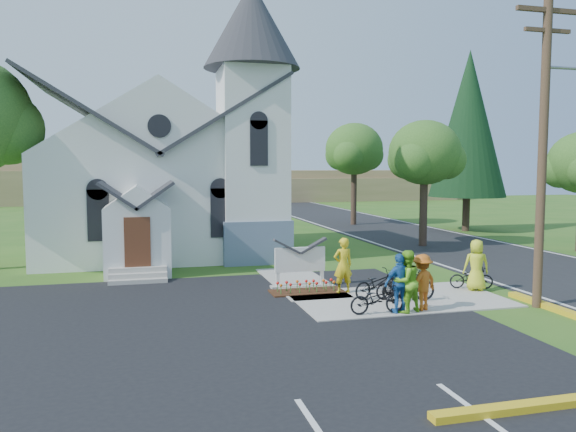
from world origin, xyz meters
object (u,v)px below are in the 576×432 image
object	(u,v)px
bike_1	(398,286)
cyclist_2	(400,283)
bike_0	(377,299)
bike_2	(377,284)
utility_pole	(545,136)
cyclist_1	(406,281)
cyclist_0	(343,265)
bike_3	(408,285)
bike_4	(471,278)
church_sign	(300,260)
cyclist_3	(422,282)
cyclist_4	(476,265)

from	to	relation	value
bike_1	cyclist_2	xyz separation A→B (m)	(-0.69, -1.58, 0.44)
bike_0	bike_2	bearing A→B (deg)	-23.34
utility_pole	cyclist_1	size ratio (longest dim) A/B	5.27
bike_1	cyclist_0	bearing A→B (deg)	46.36
cyclist_0	bike_3	world-z (taller)	cyclist_0
bike_0	bike_4	distance (m)	5.29
cyclist_2	bike_2	bearing A→B (deg)	-102.73
cyclist_0	bike_4	size ratio (longest dim) A/B	1.27
bike_0	bike_2	size ratio (longest dim) A/B	0.93
utility_pole	bike_4	size ratio (longest dim) A/B	6.51
church_sign	cyclist_1	xyz separation A→B (m)	(2.09, -4.40, -0.03)
bike_0	cyclist_3	size ratio (longest dim) A/B	0.99
church_sign	cyclist_3	distance (m)	5.05
utility_pole	bike_0	xyz separation A→B (m)	(-5.39, 0.36, -4.90)
bike_0	utility_pole	bearing A→B (deg)	-93.52
utility_pole	bike_0	distance (m)	7.29
cyclist_3	bike_2	bearing A→B (deg)	-90.49
bike_2	cyclist_3	size ratio (longest dim) A/B	1.06
bike_0	bike_1	xyz separation A→B (m)	(1.40, 1.52, 0.01)
bike_1	bike_2	bearing A→B (deg)	59.23
bike_0	bike_3	distance (m)	2.00
bike_2	cyclist_3	bearing A→B (deg)	-175.41
church_sign	bike_3	distance (m)	4.24
bike_2	cyclist_4	size ratio (longest dim) A/B	1.00
cyclist_1	church_sign	bearing A→B (deg)	-80.81
cyclist_0	cyclist_3	bearing A→B (deg)	113.24
cyclist_2	cyclist_3	distance (m)	0.81
bike_4	bike_2	bearing A→B (deg)	116.93
cyclist_2	bike_0	bearing A→B (deg)	-14.04
cyclist_2	bike_4	bearing A→B (deg)	-157.89
bike_1	bike_3	xyz separation A→B (m)	(0.22, -0.35, 0.08)
church_sign	cyclist_0	bearing A→B (deg)	-50.27
church_sign	bike_3	world-z (taller)	church_sign
cyclist_0	bike_0	xyz separation A→B (m)	(0.01, -2.94, -0.52)
cyclist_2	cyclist_1	bearing A→B (deg)	170.80
cyclist_1	bike_4	xyz separation A→B (m)	(3.81, 2.44, -0.54)
bike_1	bike_4	bearing A→B (deg)	-74.03
cyclist_1	cyclist_2	size ratio (longest dim) A/B	1.05
utility_pole	cyclist_0	world-z (taller)	utility_pole
cyclist_3	cyclist_4	xyz separation A→B (m)	(3.22, 2.04, 0.05)
bike_1	cyclist_1	bearing A→B (deg)	164.54
bike_0	cyclist_1	bearing A→B (deg)	-93.43
church_sign	cyclist_2	xyz separation A→B (m)	(1.88, -4.40, -0.07)
cyclist_0	bike_0	bearing A→B (deg)	85.70
utility_pole	bike_3	bearing A→B (deg)	157.84
bike_1	cyclist_4	bearing A→B (deg)	-78.74
utility_pole	cyclist_2	bearing A→B (deg)	176.33
bike_0	bike_3	world-z (taller)	bike_3
bike_4	cyclist_4	bearing A→B (deg)	-160.38
bike_4	cyclist_1	bearing A→B (deg)	142.32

